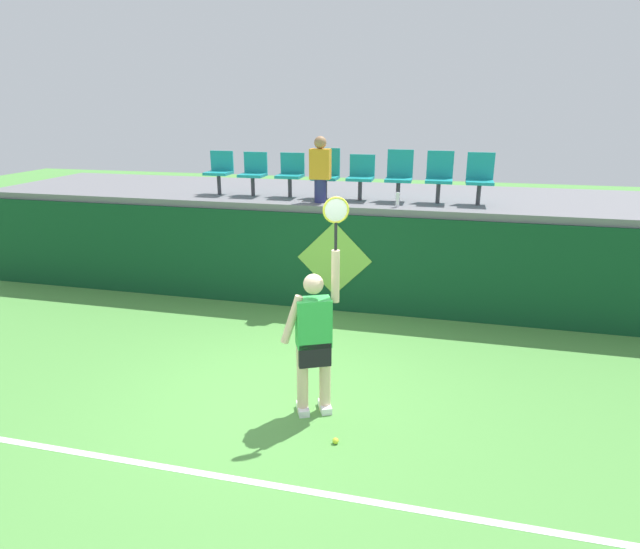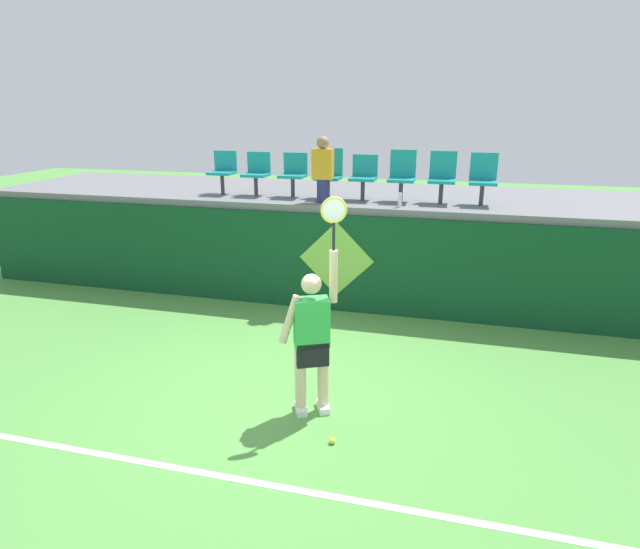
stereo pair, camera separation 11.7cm
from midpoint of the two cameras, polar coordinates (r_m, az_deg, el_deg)
ground_plane at (r=6.55m, az=-3.82°, el=-13.15°), size 40.00×40.00×0.00m
court_back_wall at (r=8.92m, az=2.16°, el=1.33°), size 13.91×0.20×1.67m
spectator_platform at (r=10.11m, az=4.01°, el=8.47°), size 13.91×2.99×0.12m
court_baseline_stripe at (r=5.42m, az=-9.07°, el=-20.87°), size 12.52×0.08×0.01m
tennis_player at (r=5.86m, az=-0.28°, el=-6.77°), size 0.70×0.40×2.48m
tennis_ball at (r=5.77m, az=1.96°, el=-17.54°), size 0.07×0.07×0.07m
water_bottle at (r=8.70m, az=9.01°, el=7.96°), size 0.06×0.06×0.24m
stadium_chair_0 at (r=10.07m, az=-10.08°, el=11.11°), size 0.44×0.42×0.78m
stadium_chair_1 at (r=9.82m, az=-6.49°, el=11.03°), size 0.44×0.42×0.77m
stadium_chair_2 at (r=9.59m, az=-2.50°, el=10.98°), size 0.44×0.42×0.77m
stadium_chair_3 at (r=9.43m, az=1.35°, el=11.03°), size 0.44×0.42×0.86m
stadium_chair_4 at (r=9.30m, az=5.12°, el=10.68°), size 0.44×0.42×0.77m
stadium_chair_5 at (r=9.23m, az=9.23°, el=10.68°), size 0.44×0.42×0.86m
stadium_chair_6 at (r=9.19m, az=13.44°, el=10.39°), size 0.44×0.42×0.85m
stadium_chair_7 at (r=9.20m, az=17.57°, el=10.02°), size 0.44×0.42×0.84m
spectator_0 at (r=8.98m, az=0.69°, el=11.42°), size 0.34×0.21×1.10m
wall_signage_mount at (r=9.10m, az=2.09°, el=-3.89°), size 1.27×0.01×1.55m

